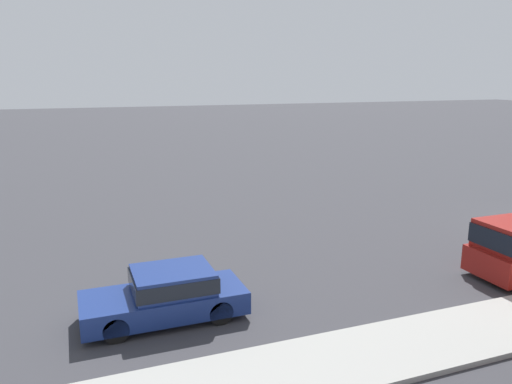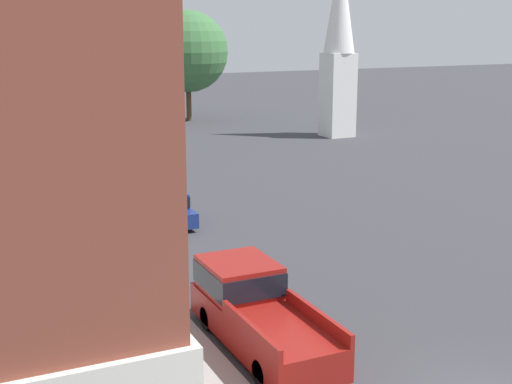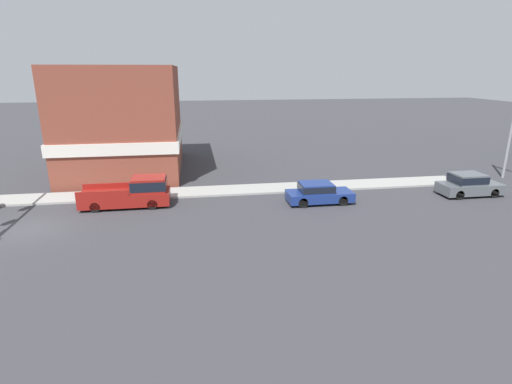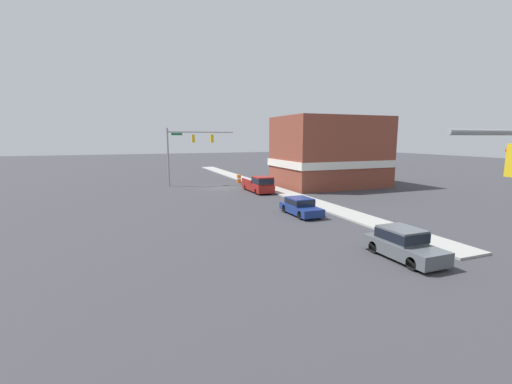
# 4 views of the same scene
# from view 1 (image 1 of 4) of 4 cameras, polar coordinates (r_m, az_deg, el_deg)

# --- Properties ---
(car_lead) EXTENTS (1.84, 4.38, 1.40)m
(car_lead) POSITION_cam_1_polar(r_m,az_deg,el_deg) (14.02, -10.07, -11.34)
(car_lead) COLOR black
(car_lead) RESTS_ON ground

